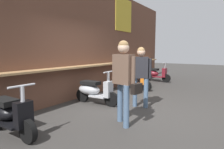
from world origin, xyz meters
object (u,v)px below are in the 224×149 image
at_px(scooter_maroon, 155,74).
at_px(scooter_orange, 133,80).
at_px(shopper_browsing, 141,71).
at_px(scooter_silver, 94,90).
at_px(shopper_with_handbag, 124,74).
at_px(scooter_black, 9,114).

bearing_deg(scooter_maroon, scooter_orange, -88.00).
xyz_separation_m(scooter_maroon, shopper_browsing, (-4.45, -1.26, 0.60)).
distance_m(scooter_silver, shopper_with_handbag, 1.87).
distance_m(scooter_maroon, shopper_browsing, 4.66).
relative_size(scooter_silver, scooter_orange, 1.00).
xyz_separation_m(scooter_orange, shopper_browsing, (-2.04, -1.26, 0.60)).
bearing_deg(shopper_with_handbag, scooter_black, 146.62).
bearing_deg(shopper_browsing, scooter_maroon, -3.42).
distance_m(scooter_silver, shopper_browsing, 1.46).
xyz_separation_m(scooter_silver, scooter_maroon, (4.88, 0.00, 0.00)).
distance_m(scooter_black, shopper_with_handbag, 2.26).
bearing_deg(shopper_browsing, scooter_silver, 89.62).
xyz_separation_m(scooter_silver, shopper_with_handbag, (-0.90, -1.50, 0.67)).
relative_size(scooter_black, shopper_with_handbag, 0.81).
relative_size(scooter_black, scooter_orange, 1.00).
xyz_separation_m(scooter_black, shopper_with_handbag, (1.56, -1.50, 0.67)).
bearing_deg(scooter_orange, scooter_maroon, 94.06).
xyz_separation_m(scooter_orange, shopper_with_handbag, (-3.37, -1.50, 0.67)).
height_order(scooter_black, shopper_browsing, shopper_browsing).
height_order(scooter_silver, shopper_browsing, shopper_browsing).
relative_size(scooter_black, shopper_browsing, 0.87).
distance_m(scooter_black, shopper_browsing, 3.20).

